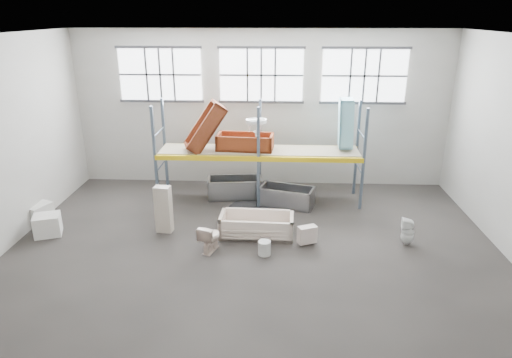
# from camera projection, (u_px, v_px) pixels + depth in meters

# --- Properties ---
(floor) EXTENTS (12.00, 10.00, 0.10)m
(floor) POSITION_uv_depth(u_px,v_px,m) (253.00, 258.00, 10.76)
(floor) COLOR #45403C
(floor) RESTS_ON ground
(ceiling) EXTENTS (12.00, 10.00, 0.10)m
(ceiling) POSITION_uv_depth(u_px,v_px,m) (252.00, 34.00, 8.99)
(ceiling) COLOR silver
(ceiling) RESTS_ON ground
(wall_back) EXTENTS (12.00, 0.10, 5.00)m
(wall_back) POSITION_uv_depth(u_px,v_px,m) (261.00, 109.00, 14.60)
(wall_back) COLOR #A8A49B
(wall_back) RESTS_ON ground
(wall_front) EXTENTS (12.00, 0.10, 5.00)m
(wall_front) POSITION_uv_depth(u_px,v_px,m) (229.00, 288.00, 5.14)
(wall_front) COLOR #A3A097
(wall_front) RESTS_ON ground
(window_left) EXTENTS (2.60, 0.04, 1.60)m
(window_left) POSITION_uv_depth(u_px,v_px,m) (160.00, 75.00, 14.26)
(window_left) COLOR white
(window_left) RESTS_ON wall_back
(window_mid) EXTENTS (2.60, 0.04, 1.60)m
(window_mid) POSITION_uv_depth(u_px,v_px,m) (261.00, 75.00, 14.12)
(window_mid) COLOR white
(window_mid) RESTS_ON wall_back
(window_right) EXTENTS (2.60, 0.04, 1.60)m
(window_right) POSITION_uv_depth(u_px,v_px,m) (364.00, 76.00, 13.97)
(window_right) COLOR white
(window_right) RESTS_ON wall_back
(rack_upright_la) EXTENTS (0.08, 0.08, 3.00)m
(rack_upright_la) POSITION_uv_depth(u_px,v_px,m) (155.00, 157.00, 13.07)
(rack_upright_la) COLOR slate
(rack_upright_la) RESTS_ON floor
(rack_upright_lb) EXTENTS (0.08, 0.08, 3.00)m
(rack_upright_lb) POSITION_uv_depth(u_px,v_px,m) (165.00, 146.00, 14.20)
(rack_upright_lb) COLOR slate
(rack_upright_lb) RESTS_ON floor
(rack_upright_ma) EXTENTS (0.08, 0.08, 3.00)m
(rack_upright_ma) POSITION_uv_depth(u_px,v_px,m) (258.00, 159.00, 12.94)
(rack_upright_ma) COLOR slate
(rack_upright_ma) RESTS_ON floor
(rack_upright_mb) EXTENTS (0.08, 0.08, 3.00)m
(rack_upright_mb) POSITION_uv_depth(u_px,v_px,m) (260.00, 147.00, 14.06)
(rack_upright_mb) COLOR slate
(rack_upright_mb) RESTS_ON floor
(rack_upright_ra) EXTENTS (0.08, 0.08, 3.00)m
(rack_upright_ra) POSITION_uv_depth(u_px,v_px,m) (364.00, 160.00, 12.80)
(rack_upright_ra) COLOR slate
(rack_upright_ra) RESTS_ON floor
(rack_upright_rb) EXTENTS (0.08, 0.08, 3.00)m
(rack_upright_rb) POSITION_uv_depth(u_px,v_px,m) (357.00, 148.00, 13.93)
(rack_upright_rb) COLOR slate
(rack_upright_rb) RESTS_ON floor
(rack_beam_front) EXTENTS (6.00, 0.10, 0.14)m
(rack_beam_front) POSITION_uv_depth(u_px,v_px,m) (258.00, 159.00, 12.94)
(rack_beam_front) COLOR yellow
(rack_beam_front) RESTS_ON floor
(rack_beam_back) EXTENTS (6.00, 0.10, 0.14)m
(rack_beam_back) POSITION_uv_depth(u_px,v_px,m) (260.00, 147.00, 14.06)
(rack_beam_back) COLOR yellow
(rack_beam_back) RESTS_ON floor
(shelf_deck) EXTENTS (5.90, 1.10, 0.03)m
(shelf_deck) POSITION_uv_depth(u_px,v_px,m) (259.00, 150.00, 13.47)
(shelf_deck) COLOR gray
(shelf_deck) RESTS_ON floor
(wet_patch) EXTENTS (1.80, 1.80, 0.00)m
(wet_patch) POSITION_uv_depth(u_px,v_px,m) (258.00, 209.00, 13.27)
(wet_patch) COLOR black
(wet_patch) RESTS_ON floor
(bathtub_beige) EXTENTS (1.92, 0.96, 0.56)m
(bathtub_beige) POSITION_uv_depth(u_px,v_px,m) (257.00, 225.00, 11.67)
(bathtub_beige) COLOR beige
(bathtub_beige) RESTS_ON floor
(cistern_spare) EXTENTS (0.51, 0.39, 0.44)m
(cistern_spare) POSITION_uv_depth(u_px,v_px,m) (307.00, 235.00, 11.16)
(cistern_spare) COLOR beige
(cistern_spare) RESTS_ON bathtub_beige
(sink_in_tub) EXTENTS (0.48, 0.48, 0.14)m
(sink_in_tub) POSITION_uv_depth(u_px,v_px,m) (266.00, 236.00, 11.36)
(sink_in_tub) COLOR beige
(sink_in_tub) RESTS_ON bathtub_beige
(toilet_beige) EXTENTS (0.58, 0.77, 0.70)m
(toilet_beige) POSITION_uv_depth(u_px,v_px,m) (210.00, 237.00, 10.88)
(toilet_beige) COLOR beige
(toilet_beige) RESTS_ON floor
(cistern_tall) EXTENTS (0.44, 0.32, 1.27)m
(cistern_tall) POSITION_uv_depth(u_px,v_px,m) (164.00, 209.00, 11.74)
(cistern_tall) COLOR #C2B3A0
(cistern_tall) RESTS_ON floor
(toilet_white) EXTENTS (0.36, 0.35, 0.70)m
(toilet_white) POSITION_uv_depth(u_px,v_px,m) (408.00, 232.00, 11.17)
(toilet_white) COLOR white
(toilet_white) RESTS_ON floor
(steel_tub_left) EXTENTS (1.76, 0.97, 0.61)m
(steel_tub_left) POSITION_uv_depth(u_px,v_px,m) (235.00, 187.00, 14.10)
(steel_tub_left) COLOR #A8ABAF
(steel_tub_left) RESTS_ON floor
(steel_tub_right) EXTENTS (1.70, 1.14, 0.57)m
(steel_tub_right) POSITION_uv_depth(u_px,v_px,m) (287.00, 196.00, 13.47)
(steel_tub_right) COLOR #A7A8AE
(steel_tub_right) RESTS_ON floor
(rust_tub_flat) EXTENTS (1.72, 0.91, 0.47)m
(rust_tub_flat) POSITION_uv_depth(u_px,v_px,m) (245.00, 142.00, 13.44)
(rust_tub_flat) COLOR maroon
(rust_tub_flat) RESTS_ON shelf_deck
(rust_tub_tilted) EXTENTS (1.42, 1.07, 1.54)m
(rust_tub_tilted) POSITION_uv_depth(u_px,v_px,m) (205.00, 127.00, 13.20)
(rust_tub_tilted) COLOR maroon
(rust_tub_tilted) RESTS_ON shelf_deck
(sink_on_shelf) EXTENTS (0.71, 0.62, 0.54)m
(sink_on_shelf) POSITION_uv_depth(u_px,v_px,m) (256.00, 136.00, 13.03)
(sink_on_shelf) COLOR white
(sink_on_shelf) RESTS_ON rust_tub_flat
(blue_tub_upright) EXTENTS (0.48, 0.69, 1.44)m
(blue_tub_upright) POSITION_uv_depth(u_px,v_px,m) (346.00, 123.00, 13.23)
(blue_tub_upright) COLOR #83C8D9
(blue_tub_upright) RESTS_ON shelf_deck
(bucket) EXTENTS (0.31, 0.31, 0.35)m
(bucket) POSITION_uv_depth(u_px,v_px,m) (264.00, 248.00, 10.74)
(bucket) COLOR beige
(bucket) RESTS_ON floor
(carton_near) EXTENTS (0.79, 0.74, 0.55)m
(carton_near) POSITION_uv_depth(u_px,v_px,m) (47.00, 225.00, 11.68)
(carton_near) COLOR white
(carton_near) RESTS_ON floor
(carton_far) EXTENTS (0.85, 0.85, 0.55)m
(carton_far) POSITION_uv_depth(u_px,v_px,m) (37.00, 213.00, 12.37)
(carton_far) COLOR silver
(carton_far) RESTS_ON floor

